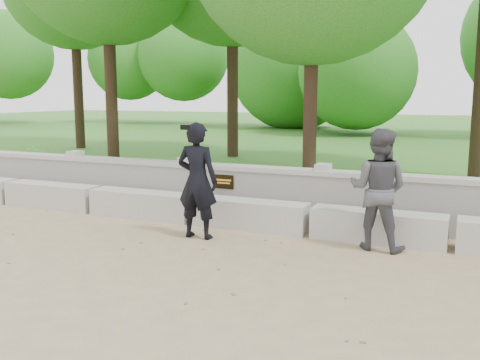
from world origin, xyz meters
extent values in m
plane|color=tan|center=(0.00, 0.00, 0.00)|extent=(80.00, 80.00, 0.00)
cube|color=#326B23|center=(0.00, 14.00, 0.12)|extent=(40.00, 22.00, 0.25)
cube|color=#ACA9A2|center=(-3.00, 1.90, 0.23)|extent=(1.90, 0.45, 0.45)
cube|color=#ACA9A2|center=(-1.00, 1.90, 0.23)|extent=(1.90, 0.45, 0.45)
cube|color=#ACA9A2|center=(1.00, 1.90, 0.23)|extent=(1.90, 0.45, 0.45)
cube|color=#ACA9A2|center=(3.00, 1.90, 0.23)|extent=(1.90, 0.45, 0.45)
cube|color=#A19F98|center=(0.00, 2.60, 0.41)|extent=(12.50, 0.25, 0.82)
cube|color=#ACA9A2|center=(0.00, 2.60, 0.86)|extent=(12.50, 0.35, 0.08)
cube|color=black|center=(0.30, 2.46, 0.62)|extent=(0.36, 0.02, 0.24)
imported|color=black|center=(0.52, 1.09, 0.86)|extent=(0.63, 0.42, 1.71)
cube|color=black|center=(0.52, 0.75, 1.65)|extent=(0.14, 0.02, 0.07)
imported|color=#44444A|center=(3.04, 1.56, 0.83)|extent=(0.87, 0.71, 1.66)
cylinder|color=#382619|center=(-8.38, 9.18, 2.64)|extent=(0.32, 0.32, 4.77)
cylinder|color=#382619|center=(-4.69, 6.10, 2.57)|extent=(0.31, 0.31, 4.64)
cylinder|color=#382619|center=(-2.42, 8.90, 2.69)|extent=(0.33, 0.33, 4.87)
cylinder|color=#382619|center=(1.33, 4.14, 2.16)|extent=(0.26, 0.26, 3.83)
imported|color=#377F2B|center=(-5.47, 3.97, 0.57)|extent=(0.41, 0.35, 0.65)
imported|color=#377F2B|center=(0.05, 3.30, 0.58)|extent=(0.44, 0.46, 0.66)
imported|color=#377F2B|center=(0.73, 6.38, 0.58)|extent=(0.41, 0.44, 0.65)
camera|label=1|loc=(4.14, -5.73, 2.11)|focal=40.00mm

